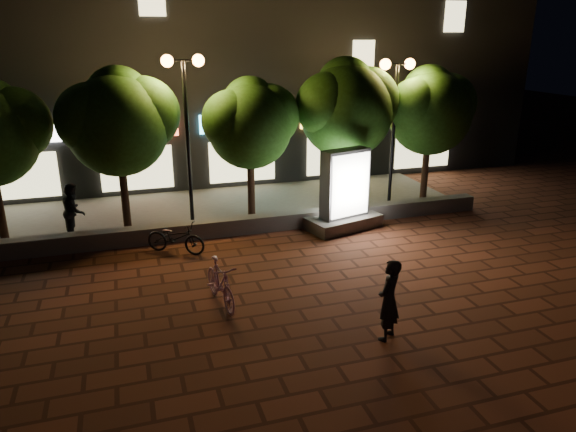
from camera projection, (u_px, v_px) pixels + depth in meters
name	position (u px, v px, depth m)	size (l,w,h in m)	color
ground	(284.00, 288.00, 12.84)	(80.00, 80.00, 0.00)	brown
retaining_wall	(247.00, 225.00, 16.37)	(16.00, 0.45, 0.50)	#5E5B57
sidewalk	(231.00, 207.00, 18.70)	(16.00, 5.00, 0.08)	#5E5B57
building_block	(197.00, 54.00, 22.96)	(28.00, 8.12, 11.30)	black
tree_left	(119.00, 119.00, 15.69)	(3.60, 3.00, 4.89)	#321D13
tree_mid	(251.00, 120.00, 16.89)	(3.24, 2.70, 4.50)	#321D13
tree_right	(347.00, 105.00, 17.71)	(3.72, 3.10, 5.07)	#321D13
tree_far_right	(431.00, 108.00, 18.67)	(3.48, 2.90, 4.76)	#321D13
street_lamp_left	(185.00, 97.00, 15.81)	(1.26, 0.36, 5.18)	black
street_lamp_right	(396.00, 95.00, 17.83)	(1.26, 0.36, 4.98)	black
ad_kiosk	(344.00, 197.00, 16.52)	(2.55, 1.73, 2.52)	#5E5B57
scooter_pink	(220.00, 283.00, 11.88)	(0.50, 1.76, 1.06)	#B8779F
rider	(389.00, 300.00, 10.45)	(0.62, 0.41, 1.70)	black
scooter_parked	(176.00, 238.00, 14.77)	(0.60, 1.72, 0.91)	black
pedestrian	(74.00, 211.00, 15.53)	(0.81, 0.63, 1.67)	black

